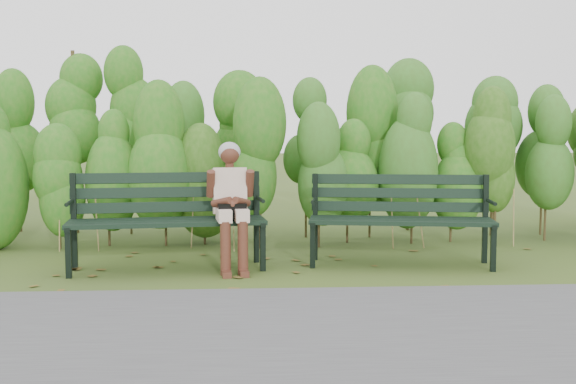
{
  "coord_description": "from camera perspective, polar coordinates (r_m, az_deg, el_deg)",
  "views": [
    {
      "loc": [
        -0.43,
        -6.73,
        1.37
      ],
      "look_at": [
        0.0,
        0.35,
        0.75
      ],
      "focal_mm": 42.0,
      "sensor_mm": 36.0,
      "label": 1
    }
  ],
  "objects": [
    {
      "name": "hedge_band",
      "position": [
        8.6,
        -0.61,
        4.25
      ],
      "size": [
        11.04,
        1.67,
        2.42
      ],
      "color": "#47381E",
      "rests_on": "ground"
    },
    {
      "name": "ground",
      "position": [
        6.88,
        0.18,
        -6.49
      ],
      "size": [
        80.0,
        80.0,
        0.0
      ],
      "primitive_type": "plane",
      "color": "#405225"
    },
    {
      "name": "seated_woman",
      "position": [
        6.76,
        -4.85,
        -0.37
      ],
      "size": [
        0.5,
        0.73,
        1.28
      ],
      "color": "beige",
      "rests_on": "ground"
    },
    {
      "name": "bench_right",
      "position": [
        7.15,
        9.47,
        -1.64
      ],
      "size": [
        1.95,
        0.9,
        0.94
      ],
      "color": "black",
      "rests_on": "ground"
    },
    {
      "name": "leaf_litter",
      "position": [
        6.77,
        0.19,
        -6.66
      ],
      "size": [
        5.92,
        2.17,
        0.01
      ],
      "color": "brown",
      "rests_on": "ground"
    },
    {
      "name": "footpath",
      "position": [
        4.75,
        1.89,
        -11.71
      ],
      "size": [
        60.0,
        2.5,
        0.01
      ],
      "primitive_type": "cube",
      "color": "#474749",
      "rests_on": "ground"
    },
    {
      "name": "bench_left",
      "position": [
        6.94,
        -10.18,
        -1.68
      ],
      "size": [
        2.01,
        0.87,
        0.97
      ],
      "color": "black",
      "rests_on": "ground"
    }
  ]
}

